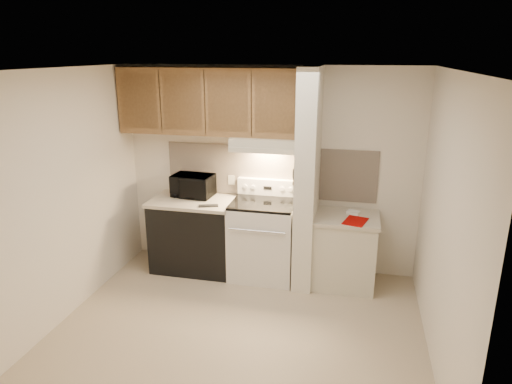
% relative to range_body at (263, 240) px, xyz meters
% --- Properties ---
extents(floor, '(3.60, 3.60, 0.00)m').
position_rel_range_body_xyz_m(floor, '(0.00, -1.16, -0.46)').
color(floor, tan).
rests_on(floor, ground).
extents(ceiling, '(3.60, 3.60, 0.00)m').
position_rel_range_body_xyz_m(ceiling, '(0.00, -1.16, 2.04)').
color(ceiling, white).
rests_on(ceiling, wall_back).
extents(wall_back, '(3.60, 2.50, 0.02)m').
position_rel_range_body_xyz_m(wall_back, '(0.00, 0.34, 0.79)').
color(wall_back, silver).
rests_on(wall_back, floor).
extents(wall_left, '(0.02, 3.00, 2.50)m').
position_rel_range_body_xyz_m(wall_left, '(-1.80, -1.16, 0.79)').
color(wall_left, silver).
rests_on(wall_left, floor).
extents(wall_right, '(0.02, 3.00, 2.50)m').
position_rel_range_body_xyz_m(wall_right, '(1.80, -1.16, 0.79)').
color(wall_right, silver).
rests_on(wall_right, floor).
extents(backsplash, '(2.60, 0.02, 0.63)m').
position_rel_range_body_xyz_m(backsplash, '(0.00, 0.33, 0.78)').
color(backsplash, beige).
rests_on(backsplash, wall_back).
extents(range_body, '(0.76, 0.65, 0.92)m').
position_rel_range_body_xyz_m(range_body, '(0.00, 0.00, 0.00)').
color(range_body, silver).
rests_on(range_body, floor).
extents(oven_window, '(0.50, 0.01, 0.30)m').
position_rel_range_body_xyz_m(oven_window, '(0.00, -0.32, 0.04)').
color(oven_window, black).
rests_on(oven_window, range_body).
extents(oven_handle, '(0.65, 0.02, 0.02)m').
position_rel_range_body_xyz_m(oven_handle, '(0.00, -0.35, 0.26)').
color(oven_handle, silver).
rests_on(oven_handle, range_body).
extents(cooktop, '(0.74, 0.64, 0.03)m').
position_rel_range_body_xyz_m(cooktop, '(0.00, 0.00, 0.48)').
color(cooktop, black).
rests_on(cooktop, range_body).
extents(range_backguard, '(0.76, 0.08, 0.20)m').
position_rel_range_body_xyz_m(range_backguard, '(0.00, 0.28, 0.59)').
color(range_backguard, silver).
rests_on(range_backguard, range_body).
extents(range_display, '(0.10, 0.01, 0.04)m').
position_rel_range_body_xyz_m(range_display, '(0.00, 0.24, 0.59)').
color(range_display, black).
rests_on(range_display, range_backguard).
extents(range_knob_left_outer, '(0.05, 0.02, 0.05)m').
position_rel_range_body_xyz_m(range_knob_left_outer, '(-0.28, 0.24, 0.59)').
color(range_knob_left_outer, silver).
rests_on(range_knob_left_outer, range_backguard).
extents(range_knob_left_inner, '(0.05, 0.02, 0.05)m').
position_rel_range_body_xyz_m(range_knob_left_inner, '(-0.18, 0.24, 0.59)').
color(range_knob_left_inner, silver).
rests_on(range_knob_left_inner, range_backguard).
extents(range_knob_right_inner, '(0.05, 0.02, 0.05)m').
position_rel_range_body_xyz_m(range_knob_right_inner, '(0.18, 0.24, 0.59)').
color(range_knob_right_inner, silver).
rests_on(range_knob_right_inner, range_backguard).
extents(range_knob_right_outer, '(0.05, 0.02, 0.05)m').
position_rel_range_body_xyz_m(range_knob_right_outer, '(0.28, 0.24, 0.59)').
color(range_knob_right_outer, silver).
rests_on(range_knob_right_outer, range_backguard).
extents(dishwasher_front, '(1.00, 0.63, 0.87)m').
position_rel_range_body_xyz_m(dishwasher_front, '(-0.88, 0.01, -0.03)').
color(dishwasher_front, black).
rests_on(dishwasher_front, floor).
extents(left_countertop, '(1.04, 0.67, 0.04)m').
position_rel_range_body_xyz_m(left_countertop, '(-0.88, 0.01, 0.43)').
color(left_countertop, beige).
rests_on(left_countertop, dishwasher_front).
extents(spoon_rest, '(0.24, 0.14, 0.02)m').
position_rel_range_body_xyz_m(spoon_rest, '(-0.62, -0.19, 0.46)').
color(spoon_rest, black).
rests_on(spoon_rest, left_countertop).
extents(teal_jar, '(0.10, 0.10, 0.10)m').
position_rel_range_body_xyz_m(teal_jar, '(-0.83, 0.23, 0.50)').
color(teal_jar, '#235C55').
rests_on(teal_jar, left_countertop).
extents(outlet, '(0.08, 0.01, 0.12)m').
position_rel_range_body_xyz_m(outlet, '(-0.48, 0.32, 0.64)').
color(outlet, beige).
rests_on(outlet, backsplash).
extents(microwave, '(0.52, 0.37, 0.27)m').
position_rel_range_body_xyz_m(microwave, '(-0.93, 0.15, 0.59)').
color(microwave, black).
rests_on(microwave, left_countertop).
extents(partition_pillar, '(0.22, 0.70, 2.50)m').
position_rel_range_body_xyz_m(partition_pillar, '(0.51, -0.01, 0.79)').
color(partition_pillar, silver).
rests_on(partition_pillar, floor).
extents(pillar_trim, '(0.01, 0.70, 0.04)m').
position_rel_range_body_xyz_m(pillar_trim, '(0.39, -0.01, 0.84)').
color(pillar_trim, brown).
rests_on(pillar_trim, partition_pillar).
extents(knife_strip, '(0.02, 0.42, 0.04)m').
position_rel_range_body_xyz_m(knife_strip, '(0.39, -0.06, 0.86)').
color(knife_strip, black).
rests_on(knife_strip, partition_pillar).
extents(knife_blade_a, '(0.01, 0.03, 0.16)m').
position_rel_range_body_xyz_m(knife_blade_a, '(0.38, -0.20, 0.76)').
color(knife_blade_a, silver).
rests_on(knife_blade_a, knife_strip).
extents(knife_handle_a, '(0.02, 0.02, 0.10)m').
position_rel_range_body_xyz_m(knife_handle_a, '(0.38, -0.20, 0.91)').
color(knife_handle_a, black).
rests_on(knife_handle_a, knife_strip).
extents(knife_blade_b, '(0.01, 0.04, 0.18)m').
position_rel_range_body_xyz_m(knife_blade_b, '(0.38, -0.12, 0.75)').
color(knife_blade_b, silver).
rests_on(knife_blade_b, knife_strip).
extents(knife_handle_b, '(0.02, 0.02, 0.10)m').
position_rel_range_body_xyz_m(knife_handle_b, '(0.38, -0.13, 0.91)').
color(knife_handle_b, black).
rests_on(knife_handle_b, knife_strip).
extents(knife_blade_c, '(0.01, 0.04, 0.20)m').
position_rel_range_body_xyz_m(knife_blade_c, '(0.38, -0.06, 0.74)').
color(knife_blade_c, silver).
rests_on(knife_blade_c, knife_strip).
extents(knife_handle_c, '(0.02, 0.02, 0.10)m').
position_rel_range_body_xyz_m(knife_handle_c, '(0.38, -0.06, 0.91)').
color(knife_handle_c, black).
rests_on(knife_handle_c, knife_strip).
extents(knife_blade_d, '(0.01, 0.04, 0.16)m').
position_rel_range_body_xyz_m(knife_blade_d, '(0.38, 0.03, 0.76)').
color(knife_blade_d, silver).
rests_on(knife_blade_d, knife_strip).
extents(knife_handle_d, '(0.02, 0.02, 0.10)m').
position_rel_range_body_xyz_m(knife_handle_d, '(0.38, 0.02, 0.91)').
color(knife_handle_d, black).
rests_on(knife_handle_d, knife_strip).
extents(knife_blade_e, '(0.01, 0.04, 0.18)m').
position_rel_range_body_xyz_m(knife_blade_e, '(0.38, 0.11, 0.75)').
color(knife_blade_e, silver).
rests_on(knife_blade_e, knife_strip).
extents(knife_handle_e, '(0.02, 0.02, 0.10)m').
position_rel_range_body_xyz_m(knife_handle_e, '(0.38, 0.11, 0.91)').
color(knife_handle_e, black).
rests_on(knife_handle_e, knife_strip).
extents(oven_mitt, '(0.03, 0.11, 0.26)m').
position_rel_range_body_xyz_m(oven_mitt, '(0.38, 0.17, 0.70)').
color(oven_mitt, gray).
rests_on(oven_mitt, partition_pillar).
extents(right_cab_base, '(0.70, 0.60, 0.81)m').
position_rel_range_body_xyz_m(right_cab_base, '(0.97, -0.01, -0.06)').
color(right_cab_base, beige).
rests_on(right_cab_base, floor).
extents(right_countertop, '(0.74, 0.64, 0.04)m').
position_rel_range_body_xyz_m(right_countertop, '(0.97, -0.01, 0.37)').
color(right_countertop, beige).
rests_on(right_countertop, right_cab_base).
extents(red_folder, '(0.29, 0.35, 0.01)m').
position_rel_range_body_xyz_m(red_folder, '(1.07, -0.16, 0.40)').
color(red_folder, '#970400').
rests_on(red_folder, right_countertop).
extents(white_box, '(0.16, 0.13, 0.04)m').
position_rel_range_body_xyz_m(white_box, '(1.04, 0.10, 0.41)').
color(white_box, white).
rests_on(white_box, right_countertop).
extents(range_hood, '(0.78, 0.44, 0.15)m').
position_rel_range_body_xyz_m(range_hood, '(0.00, 0.12, 1.17)').
color(range_hood, beige).
rests_on(range_hood, upper_cabinets).
extents(hood_lip, '(0.78, 0.04, 0.06)m').
position_rel_range_body_xyz_m(hood_lip, '(0.00, -0.08, 1.12)').
color(hood_lip, beige).
rests_on(hood_lip, range_hood).
extents(upper_cabinets, '(2.18, 0.33, 0.77)m').
position_rel_range_body_xyz_m(upper_cabinets, '(-0.69, 0.17, 1.62)').
color(upper_cabinets, brown).
rests_on(upper_cabinets, wall_back).
extents(cab_door_a, '(0.46, 0.01, 0.63)m').
position_rel_range_body_xyz_m(cab_door_a, '(-1.51, 0.01, 1.62)').
color(cab_door_a, brown).
rests_on(cab_door_a, upper_cabinets).
extents(cab_gap_a, '(0.01, 0.01, 0.73)m').
position_rel_range_body_xyz_m(cab_gap_a, '(-1.23, 0.01, 1.62)').
color(cab_gap_a, black).
rests_on(cab_gap_a, upper_cabinets).
extents(cab_door_b, '(0.46, 0.01, 0.63)m').
position_rel_range_body_xyz_m(cab_door_b, '(-0.96, 0.01, 1.62)').
color(cab_door_b, brown).
rests_on(cab_door_b, upper_cabinets).
extents(cab_gap_b, '(0.01, 0.01, 0.73)m').
position_rel_range_body_xyz_m(cab_gap_b, '(-0.69, 0.01, 1.62)').
color(cab_gap_b, black).
rests_on(cab_gap_b, upper_cabinets).
extents(cab_door_c, '(0.46, 0.01, 0.63)m').
position_rel_range_body_xyz_m(cab_door_c, '(-0.42, 0.01, 1.62)').
color(cab_door_c, brown).
rests_on(cab_door_c, upper_cabinets).
extents(cab_gap_c, '(0.01, 0.01, 0.73)m').
position_rel_range_body_xyz_m(cab_gap_c, '(-0.14, 0.01, 1.62)').
color(cab_gap_c, black).
rests_on(cab_gap_c, upper_cabinets).
extents(cab_door_d, '(0.46, 0.01, 0.63)m').
position_rel_range_body_xyz_m(cab_door_d, '(0.13, 0.01, 1.62)').
color(cab_door_d, brown).
rests_on(cab_door_d, upper_cabinets).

